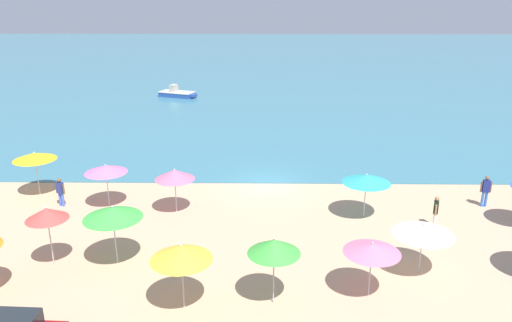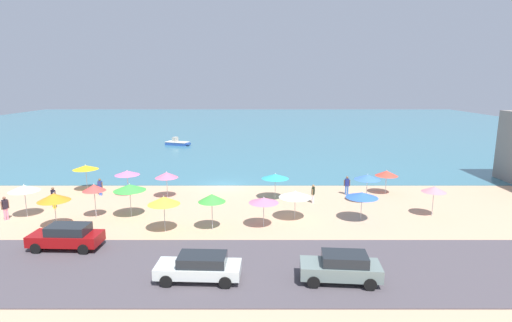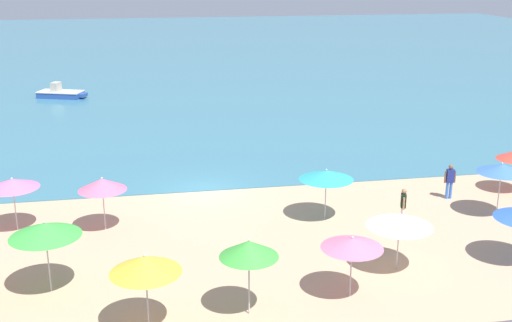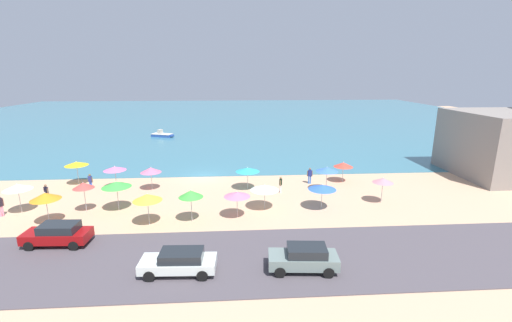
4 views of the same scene
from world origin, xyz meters
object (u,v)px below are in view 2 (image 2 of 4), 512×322
Objects in this scene: beach_umbrella_5 at (432,189)px; beach_umbrella_8 at (83,168)px; beach_umbrella_3 at (360,195)px; beach_umbrella_6 at (365,177)px; beach_umbrella_4 at (165,175)px; beach_umbrella_11 at (210,198)px; beach_umbrella_0 at (384,173)px; skiff_nearshore at (175,143)px; beach_umbrella_9 at (273,176)px; beach_umbrella_14 at (51,197)px; beach_umbrella_10 at (125,173)px; bather_3 at (98,186)px; bather_2 at (3,207)px; parked_car_1 at (64,237)px; bather_0 at (345,184)px; beach_umbrella_12 at (22,188)px; beach_umbrella_1 at (128,188)px; beach_umbrella_7 at (162,201)px; beach_umbrella_2 at (262,200)px; beach_umbrella_13 at (293,194)px; beach_umbrella_15 at (92,188)px; parked_car_3 at (339,267)px; bather_1 at (51,197)px; parked_car_2 at (198,267)px; bather_4 at (311,193)px.

beach_umbrella_5 is 0.95× the size of beach_umbrella_8.
beach_umbrella_6 is at bearing 70.23° from beach_umbrella_3.
beach_umbrella_6 is at bearing -5.09° from beach_umbrella_4.
beach_umbrella_0 is at bearing 31.29° from beach_umbrella_11.
skiff_nearshore is (-24.77, 28.49, -1.54)m from beach_umbrella_0.
beach_umbrella_11 reaches higher than beach_umbrella_9.
beach_umbrella_11 is at bearing -170.22° from beach_umbrella_3.
beach_umbrella_4 is 0.90× the size of beach_umbrella_14.
beach_umbrella_8 is at bearing 160.84° from beach_umbrella_10.
beach_umbrella_0 is 17.60m from beach_umbrella_11.
beach_umbrella_0 reaches higher than bather_3.
bather_2 is (-15.67, 2.00, -1.29)m from beach_umbrella_11.
bather_0 is at bearing 31.36° from parked_car_1.
beach_umbrella_10 is at bearing 44.96° from beach_umbrella_12.
beach_umbrella_1 reaches higher than beach_umbrella_7.
beach_umbrella_2 reaches higher than bather_3.
beach_umbrella_13 is at bearing 176.40° from beach_umbrella_3.
beach_umbrella_15 is 1.54× the size of bather_0.
beach_umbrella_0 is at bearing 1.20° from bather_3.
parked_car_1 is at bearing -37.09° from bather_2.
beach_umbrella_6 is 0.99× the size of beach_umbrella_8.
beach_umbrella_9 is 15.23m from parked_car_3.
beach_umbrella_13 is at bearing -1.45° from beach_umbrella_12.
beach_umbrella_8 reaches higher than bather_0.
beach_umbrella_2 is 0.87× the size of beach_umbrella_12.
beach_umbrella_14 is at bearing -62.04° from bather_1.
beach_umbrella_15 is at bearing -164.74° from beach_umbrella_0.
beach_umbrella_2 is at bearing -28.74° from bather_3.
beach_umbrella_10 is (-19.48, 6.74, 0.12)m from beach_umbrella_3.
skiff_nearshore is at bearing 125.45° from beach_umbrella_6.
beach_umbrella_3 is (-4.15, -7.26, 0.04)m from beach_umbrella_0.
beach_umbrella_12 is (-1.54, -7.44, 0.01)m from beach_umbrella_8.
bather_1 is at bearing 153.37° from beach_umbrella_7.
beach_umbrella_1 is 1.09× the size of beach_umbrella_5.
beach_umbrella_14 is 13.61m from parked_car_2.
beach_umbrella_11 reaches higher than bather_2.
parked_car_1 is at bearing -108.27° from beach_umbrella_4.
beach_umbrella_13 is (2.38, 1.67, -0.05)m from beach_umbrella_2.
bather_0 is at bearing 0.64° from bather_3.
beach_umbrella_10 is 6.11m from beach_umbrella_15.
beach_umbrella_11 is at bearing -37.66° from bather_3.
beach_umbrella_14 is (-23.56, -6.13, 0.05)m from beach_umbrella_6.
beach_umbrella_2 is at bearing -9.02° from beach_umbrella_15.
beach_umbrella_15 reaches higher than beach_umbrella_2.
beach_umbrella_10 is at bearing 43.08° from bather_2.
bather_3 is 24.56m from parked_car_3.
beach_umbrella_0 reaches higher than bather_2.
beach_umbrella_0 is 1.01× the size of beach_umbrella_2.
beach_umbrella_1 is 1.04× the size of beach_umbrella_8.
beach_umbrella_13 reaches higher than bather_4.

